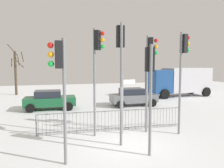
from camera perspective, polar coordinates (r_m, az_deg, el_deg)
ground_plane at (r=9.52m, az=4.13°, el=-15.94°), size 60.00×60.00×0.00m
traffic_light_rear_right at (r=7.27m, az=-13.83°, el=2.88°), size 0.57×0.33×4.30m
traffic_light_mid_left at (r=10.06m, az=-4.02°, el=6.86°), size 0.49×0.44×5.11m
traffic_light_mid_right at (r=9.00m, az=2.28°, el=7.23°), size 0.33×0.57×5.14m
traffic_light_foreground_right at (r=8.10m, az=10.01°, el=2.49°), size 0.35×0.57×4.17m
traffic_light_rear_left at (r=10.99m, az=18.40°, el=6.04°), size 0.56×0.35×4.99m
traffic_light_foreground_left at (r=10.82m, az=10.10°, el=5.75°), size 0.54×0.39×4.86m
direction_sign_post at (r=10.63m, az=3.09°, el=-4.48°), size 0.78×0.22×2.93m
pedestrian_guard_railing at (r=11.24m, az=0.42°, el=-9.65°), size 7.68×0.43×1.07m
car_green_far at (r=17.15m, az=-16.31°, el=-4.01°), size 3.85×2.01×1.47m
car_grey_near at (r=18.09m, az=5.63°, el=-3.36°), size 3.85×2.02×1.47m
delivery_truck at (r=24.55m, az=17.55°, el=0.93°), size 7.19×3.10×3.10m
bare_tree_left at (r=26.67m, az=-24.27°, el=3.23°), size 1.65×1.74×5.73m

